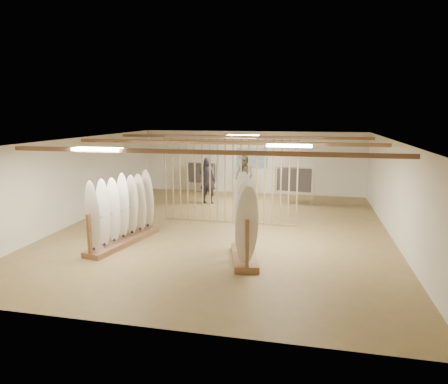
% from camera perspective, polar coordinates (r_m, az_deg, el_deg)
% --- Properties ---
extents(floor, '(12.00, 12.00, 0.00)m').
position_cam_1_polar(floor, '(12.61, 0.00, -5.35)').
color(floor, olive).
rests_on(floor, ground).
extents(ceiling, '(12.00, 12.00, 0.00)m').
position_cam_1_polar(ceiling, '(12.12, 0.00, 7.44)').
color(ceiling, gray).
rests_on(ceiling, ground).
extents(wall_back, '(12.00, 0.00, 12.00)m').
position_cam_1_polar(wall_back, '(18.13, 4.00, 4.23)').
color(wall_back, white).
rests_on(wall_back, ground).
extents(wall_front, '(12.00, 0.00, 12.00)m').
position_cam_1_polar(wall_front, '(6.72, -10.94, -8.08)').
color(wall_front, white).
rests_on(wall_front, ground).
extents(wall_left, '(0.00, 12.00, 12.00)m').
position_cam_1_polar(wall_left, '(14.19, -20.15, 1.62)').
color(wall_left, white).
rests_on(wall_left, ground).
extents(wall_right, '(0.00, 12.00, 12.00)m').
position_cam_1_polar(wall_right, '(12.27, 23.48, -0.04)').
color(wall_right, white).
rests_on(wall_right, ground).
extents(ceiling_slats, '(9.50, 6.12, 0.10)m').
position_cam_1_polar(ceiling_slats, '(12.12, 0.00, 7.06)').
color(ceiling_slats, '#8D6040').
rests_on(ceiling_slats, ground).
extents(light_panels, '(1.20, 0.35, 0.06)m').
position_cam_1_polar(light_panels, '(12.12, 0.00, 7.16)').
color(light_panels, white).
rests_on(light_panels, ground).
extents(bamboo_partition, '(4.45, 0.05, 2.78)m').
position_cam_1_polar(bamboo_partition, '(13.06, 0.74, 1.53)').
color(bamboo_partition, tan).
rests_on(bamboo_partition, ground).
extents(poster, '(1.40, 0.03, 0.90)m').
position_cam_1_polar(poster, '(18.09, 4.00, 4.85)').
color(poster, '#2D61A0').
rests_on(poster, ground).
extents(rack_left, '(1.08, 2.82, 1.94)m').
position_cam_1_polar(rack_left, '(11.45, -14.22, -3.97)').
color(rack_left, '#8D6040').
rests_on(rack_left, floor).
extents(rack_right, '(0.98, 1.89, 2.10)m').
position_cam_1_polar(rack_right, '(9.86, 2.92, -5.82)').
color(rack_right, '#8D6040').
rests_on(rack_right, floor).
extents(clothing_rack_a, '(1.34, 0.47, 1.44)m').
position_cam_1_polar(clothing_rack_a, '(18.06, -3.28, 2.72)').
color(clothing_rack_a, silver).
rests_on(clothing_rack_a, floor).
extents(clothing_rack_b, '(1.42, 0.58, 1.54)m').
position_cam_1_polar(clothing_rack_b, '(16.04, 10.02, 1.73)').
color(clothing_rack_b, silver).
rests_on(clothing_rack_b, floor).
extents(shopper_a, '(0.84, 0.62, 2.12)m').
position_cam_1_polar(shopper_a, '(16.04, -2.36, 2.10)').
color(shopper_a, '#23232A').
rests_on(shopper_a, floor).
extents(shopper_b, '(1.26, 1.21, 2.06)m').
position_cam_1_polar(shopper_b, '(17.19, 2.89, 2.61)').
color(shopper_b, '#39362C').
rests_on(shopper_b, floor).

